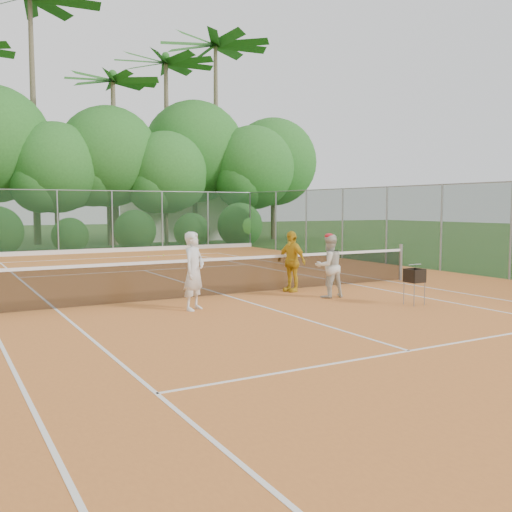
{
  "coord_description": "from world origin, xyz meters",
  "views": [
    {
      "loc": [
        -6.35,
        -12.79,
        2.27
      ],
      "look_at": [
        0.21,
        -1.2,
        1.1
      ],
      "focal_mm": 40.0,
      "sensor_mm": 36.0,
      "label": 1
    }
  ],
  "objects_px": {
    "player_center_grp": "(329,266)",
    "player_yellow": "(291,261)",
    "player_white": "(194,271)",
    "ball_hopper": "(415,276)"
  },
  "relations": [
    {
      "from": "player_white",
      "to": "ball_hopper",
      "type": "xyz_separation_m",
      "value": [
        4.62,
        -1.88,
        -0.2
      ]
    },
    {
      "from": "player_center_grp",
      "to": "ball_hopper",
      "type": "relative_size",
      "value": 1.92
    },
    {
      "from": "player_center_grp",
      "to": "player_white",
      "type": "bearing_deg",
      "value": 178.99
    },
    {
      "from": "player_center_grp",
      "to": "player_yellow",
      "type": "distance_m",
      "value": 1.33
    },
    {
      "from": "player_white",
      "to": "ball_hopper",
      "type": "bearing_deg",
      "value": -57.86
    },
    {
      "from": "player_white",
      "to": "player_yellow",
      "type": "height_order",
      "value": "player_white"
    },
    {
      "from": "player_yellow",
      "to": "ball_hopper",
      "type": "relative_size",
      "value": 1.93
    },
    {
      "from": "player_center_grp",
      "to": "ball_hopper",
      "type": "distance_m",
      "value": 2.11
    },
    {
      "from": "player_center_grp",
      "to": "player_yellow",
      "type": "height_order",
      "value": "player_yellow"
    },
    {
      "from": "player_white",
      "to": "player_yellow",
      "type": "xyz_separation_m",
      "value": [
        3.31,
        1.24,
        -0.05
      ]
    }
  ]
}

